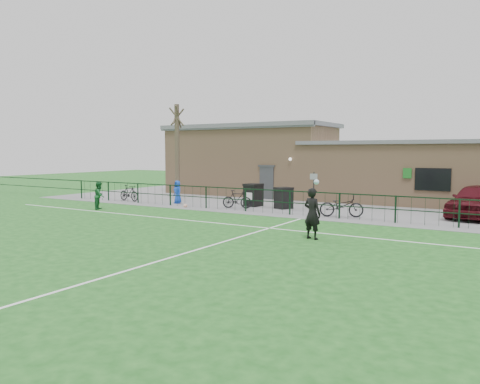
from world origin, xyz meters
The scene contains 19 objects.
ground centered at (0.00, 0.00, 0.00)m, with size 90.00×90.00×0.00m, color #174F18.
paving_strip centered at (0.00, 13.50, 0.01)m, with size 34.00×13.00×0.02m, color slate.
pitch_line_touch centered at (0.00, 7.80, 0.00)m, with size 28.00×0.10×0.01m, color white.
pitch_line_mid centered at (0.00, 4.00, 0.00)m, with size 28.00×0.10×0.01m, color white.
pitch_line_perp centered at (2.00, 0.00, 0.00)m, with size 0.10×16.00×0.01m, color white.
perimeter_fence centered at (0.00, 8.00, 0.60)m, with size 28.00×0.10×1.20m, color black.
bare_tree centered at (-8.00, 10.50, 3.00)m, with size 0.30×0.30×6.00m, color #423528.
wheelie_bin_left centered at (-2.25, 10.10, 0.61)m, with size 0.78×0.88×1.18m, color black.
wheelie_bin_right centered at (-0.30, 9.97, 0.55)m, with size 0.70×0.80×1.06m, color black.
sign_post centered at (1.34, 10.14, 1.02)m, with size 0.06×0.06×2.00m, color black.
car_maroon centered at (8.84, 11.60, 0.81)m, with size 1.86×4.62×1.57m, color #490D14.
bicycle_b centered at (-10.13, 8.40, 0.52)m, with size 0.47×1.65×0.99m, color black.
bicycle_d centered at (-2.51, 8.80, 0.51)m, with size 0.46×1.62×0.97m, color black.
bicycle_e centered at (3.41, 8.53, 0.55)m, with size 0.70×2.01×1.06m, color black.
spectator_child centered at (-6.75, 8.95, 0.70)m, with size 0.66×0.43×1.35m, color #1342BB.
goalkeeper_kick centered at (4.35, 2.80, 0.93)m, with size 1.47×3.15×1.94m.
outfield_player centered at (-8.61, 4.71, 0.73)m, with size 0.71×0.56×1.47m, color #195829.
ball_ground centered at (-5.16, 7.67, 0.11)m, with size 0.22×0.22×0.22m, color white.
clubhouse centered at (-0.88, 16.50, 2.22)m, with size 24.25×5.40×4.96m.
Camera 1 is at (10.73, -12.47, 3.09)m, focal length 35.00 mm.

